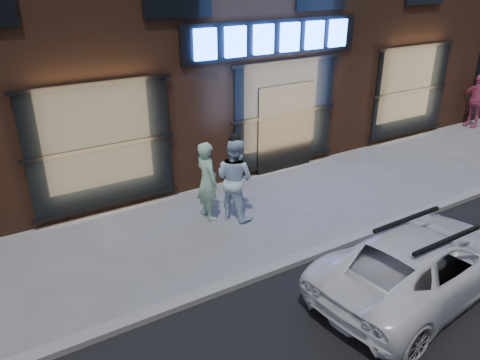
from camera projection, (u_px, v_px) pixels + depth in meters
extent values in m
plane|color=slate|center=(390.00, 227.00, 10.22)|extent=(90.00, 90.00, 0.00)
cube|color=gray|center=(390.00, 225.00, 10.20)|extent=(60.00, 0.25, 0.12)
cube|color=black|center=(275.00, 38.00, 11.63)|extent=(5.20, 0.06, 0.90)
cube|color=black|center=(285.00, 128.00, 12.78)|extent=(1.80, 0.10, 2.40)
cube|color=#FFBF72|center=(101.00, 146.00, 10.28)|extent=(3.00, 0.04, 2.60)
cube|color=black|center=(102.00, 147.00, 10.24)|extent=(3.20, 0.06, 2.80)
cube|color=#FFBF72|center=(284.00, 113.00, 12.66)|extent=(3.00, 0.04, 2.60)
cube|color=black|center=(285.00, 114.00, 12.63)|extent=(3.20, 0.06, 2.80)
cube|color=#FFBF72|center=(409.00, 91.00, 15.04)|extent=(3.00, 0.04, 2.60)
cube|color=black|center=(410.00, 91.00, 15.01)|extent=(3.20, 0.06, 2.80)
cube|color=#2659FF|center=(205.00, 44.00, 10.62)|extent=(0.55, 0.12, 0.70)
cube|color=#2659FF|center=(235.00, 42.00, 11.00)|extent=(0.55, 0.12, 0.70)
cube|color=#2659FF|center=(263.00, 39.00, 11.38)|extent=(0.55, 0.12, 0.70)
cube|color=#2659FF|center=(290.00, 37.00, 11.76)|extent=(0.55, 0.12, 0.70)
cube|color=#2659FF|center=(314.00, 35.00, 12.14)|extent=(0.55, 0.12, 0.70)
cube|color=#2659FF|center=(338.00, 33.00, 12.53)|extent=(0.55, 0.12, 0.70)
imported|color=#A4D8B0|center=(207.00, 181.00, 10.28)|extent=(0.46, 0.68, 1.80)
imported|color=white|center=(235.00, 179.00, 10.31)|extent=(1.00, 1.11, 1.88)
imported|color=#D75883|center=(475.00, 101.00, 16.50)|extent=(0.54, 1.12, 1.85)
imported|color=white|center=(420.00, 262.00, 7.98)|extent=(4.45, 2.44, 1.18)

